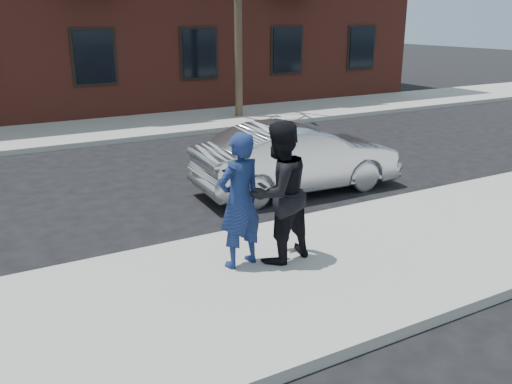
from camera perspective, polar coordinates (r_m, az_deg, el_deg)
ground at (r=8.02m, az=6.24°, el=-7.90°), size 100.00×100.00×0.00m
near_sidewalk at (r=7.81m, az=7.33°, el=-8.09°), size 50.00×3.50×0.15m
near_curb at (r=9.18m, az=0.66°, el=-3.83°), size 50.00×0.10×0.15m
far_sidewalk at (r=17.93m, az=-15.10°, el=6.41°), size 50.00×3.50×0.15m
far_curb at (r=16.23m, az=-13.46°, el=5.36°), size 50.00×0.10×0.15m
silver_sedan at (r=11.22m, az=4.37°, el=3.61°), size 4.39×1.73×1.42m
man_hoodie at (r=7.37m, az=-1.73°, el=-0.93°), size 0.77×0.58×1.90m
man_peacoat at (r=7.53m, az=2.44°, el=-0.08°), size 1.11×0.94×2.01m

